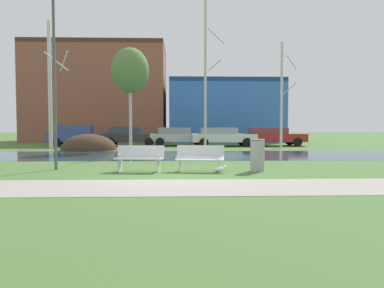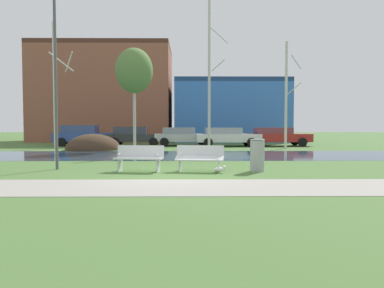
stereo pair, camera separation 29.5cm
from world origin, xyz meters
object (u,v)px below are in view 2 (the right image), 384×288
Objects in this scene: parked_hatch_third_silver at (182,136)px; parked_wagon_fourth_white at (227,136)px; parked_van_nearest_blue at (84,135)px; parked_sedan_second_dark at (134,136)px; bench_left at (139,157)px; streetlamp at (55,52)px; bench_right at (200,157)px; seagull at (220,169)px; parked_suv_fifth_red at (277,136)px; trash_bin at (257,155)px.

parked_wagon_fourth_white is (3.28, -0.72, 0.00)m from parked_hatch_third_silver.
parked_wagon_fourth_white is at bearing -4.04° from parked_van_nearest_blue.
parked_sedan_second_dark is at bearing -1.95° from parked_van_nearest_blue.
parked_sedan_second_dark reaches higher than bench_left.
streetlamp is 16.01m from parked_hatch_third_silver.
bench_left is at bearing 180.00° from bench_right.
parked_hatch_third_silver is (4.16, 15.10, -3.35)m from streetlamp.
parked_wagon_fourth_white is at bearing 80.73° from bench_right.
parked_suv_fifth_red reaches higher than seagull.
parked_sedan_second_dark is (-6.34, 15.66, 0.19)m from trash_bin.
parked_sedan_second_dark is at bearing 98.67° from bench_left.
parked_hatch_third_silver is (7.37, -0.04, -0.07)m from parked_van_nearest_blue.
trash_bin reaches higher than bench_right.
bench_right is at bearing -62.57° from parked_van_nearest_blue.
trash_bin is 16.89m from parked_sedan_second_dark.
bench_right is 0.35× the size of parked_suv_fifth_red.
seagull is 18.51m from parked_van_nearest_blue.
parked_wagon_fourth_white reaches higher than seagull.
trash_bin is at bearing -5.39° from streetlamp.
streetlamp is 18.72m from parked_suv_fifth_red.
streetlamp is at bearing 168.79° from seagull.
trash_bin is at bearing -80.07° from parked_hatch_third_silver.
streetlamp is (-6.92, 0.65, 3.53)m from trash_bin.
bench_left is 3.95m from trash_bin.
parked_hatch_third_silver is at bearing 99.93° from trash_bin.
parked_sedan_second_dark is 3.59m from parked_hatch_third_silver.
parked_van_nearest_blue is 0.95× the size of parked_suv_fifth_red.
parked_suv_fifth_red is at bearing 68.05° from bench_right.
seagull is 16.90m from parked_sedan_second_dark.
parked_suv_fifth_red is (4.24, 15.30, 0.18)m from trash_bin.
parked_sedan_second_dark reaches higher than seagull.
parked_wagon_fourth_white is at bearing -5.18° from parked_sedan_second_dark.
bench_left is at bearing -118.15° from parked_suv_fifth_red.
parked_van_nearest_blue is 0.95× the size of parked_wagon_fourth_white.
seagull is 0.10× the size of parked_sedan_second_dark.
parked_wagon_fourth_white is at bearing 88.01° from trash_bin.
seagull is at bearing -9.77° from bench_left.
parked_suv_fifth_red is (14.36, -0.48, -0.07)m from parked_van_nearest_blue.
streetlamp reaches higher than parked_suv_fifth_red.
streetlamp is at bearing -105.42° from parked_hatch_third_silver.
trash_bin is at bearing 0.11° from bench_right.
parked_sedan_second_dark is 0.91× the size of parked_wagon_fourth_white.
parked_suv_fifth_red is (8.19, 15.31, 0.27)m from bench_left.
parked_suv_fifth_red is (6.99, -0.45, 0.00)m from parked_hatch_third_silver.
streetlamp reaches higher than parked_sedan_second_dark.
seagull is at bearing -109.31° from parked_suv_fifth_red.
trash_bin is at bearing 0.06° from bench_left.
bench_right is 0.26× the size of streetlamp.
parked_wagon_fourth_white is (2.45, 15.04, 0.26)m from bench_right.
parked_suv_fifth_red is at bearing 74.53° from trash_bin.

